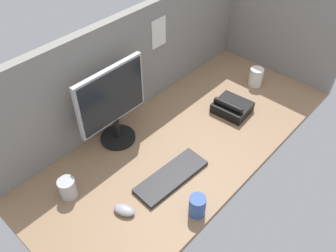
% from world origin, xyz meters
% --- Properties ---
extents(ground_plane, '(1.80, 0.80, 0.03)m').
position_xyz_m(ground_plane, '(0.00, 0.00, -0.01)').
color(ground_plane, '#8C6B4C').
extents(cubicle_wall_back, '(1.80, 0.06, 0.57)m').
position_xyz_m(cubicle_wall_back, '(0.00, 0.37, 0.29)').
color(cubicle_wall_back, gray).
rests_on(cubicle_wall_back, ground_plane).
extents(cubicle_wall_side, '(0.05, 0.80, 0.57)m').
position_xyz_m(cubicle_wall_side, '(0.88, 0.00, 0.28)').
color(cubicle_wall_side, gray).
rests_on(cubicle_wall_side, ground_plane).
extents(monitor, '(0.39, 0.18, 0.43)m').
position_xyz_m(monitor, '(-0.25, 0.25, 0.23)').
color(monitor, black).
rests_on(monitor, ground_plane).
extents(keyboard, '(0.38, 0.15, 0.02)m').
position_xyz_m(keyboard, '(-0.26, -0.13, 0.01)').
color(keyboard, '#262628').
rests_on(keyboard, ground_plane).
extents(mouse, '(0.09, 0.11, 0.03)m').
position_xyz_m(mouse, '(-0.53, -0.11, 0.02)').
color(mouse, '#99999E').
rests_on(mouse, ground_plane).
extents(mug_ceramic_white, '(0.12, 0.08, 0.11)m').
position_xyz_m(mug_ceramic_white, '(0.64, -0.02, 0.06)').
color(mug_ceramic_white, white).
rests_on(mug_ceramic_white, ground_plane).
extents(mug_steel, '(0.08, 0.08, 0.10)m').
position_xyz_m(mug_steel, '(-0.64, 0.14, 0.05)').
color(mug_steel, '#B2B2B7').
rests_on(mug_steel, ground_plane).
extents(mug_ceramic_blue, '(0.07, 0.07, 0.10)m').
position_xyz_m(mug_ceramic_blue, '(-0.32, -0.34, 0.05)').
color(mug_ceramic_blue, '#38569E').
rests_on(mug_ceramic_blue, ground_plane).
extents(desk_phone, '(0.18, 0.20, 0.09)m').
position_xyz_m(desk_phone, '(0.33, -0.06, 0.03)').
color(desk_phone, black).
rests_on(desk_phone, ground_plane).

